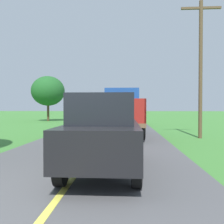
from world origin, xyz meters
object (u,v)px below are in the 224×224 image
object	(u,v)px
banana_truck_near	(121,111)
banana_truck_far	(123,110)
roadside_tree_mid_right	(48,91)
utility_pole_roadside	(201,64)
following_car	(104,132)

from	to	relation	value
banana_truck_near	banana_truck_far	world-z (taller)	same
banana_truck_near	banana_truck_far	bearing A→B (deg)	90.04
roadside_tree_mid_right	banana_truck_near	bearing A→B (deg)	-56.78
banana_truck_near	roadside_tree_mid_right	xyz separation A→B (m)	(-9.33, 14.24, 2.23)
utility_pole_roadside	roadside_tree_mid_right	size ratio (longest dim) A/B	1.36
banana_truck_far	utility_pole_roadside	size ratio (longest dim) A/B	0.78
banana_truck_far	roadside_tree_mid_right	xyz separation A→B (m)	(-9.32, 5.08, 2.24)
banana_truck_far	roadside_tree_mid_right	size ratio (longest dim) A/B	1.05
banana_truck_near	banana_truck_far	xyz separation A→B (m)	(-0.01, 9.16, -0.01)
banana_truck_near	following_car	bearing A→B (deg)	-91.87
utility_pole_roadside	roadside_tree_mid_right	distance (m)	20.48
utility_pole_roadside	following_car	size ratio (longest dim) A/B	1.83
banana_truck_far	banana_truck_near	bearing A→B (deg)	-89.96
utility_pole_roadside	following_car	world-z (taller)	utility_pole_roadside
banana_truck_near	banana_truck_far	size ratio (longest dim) A/B	1.00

